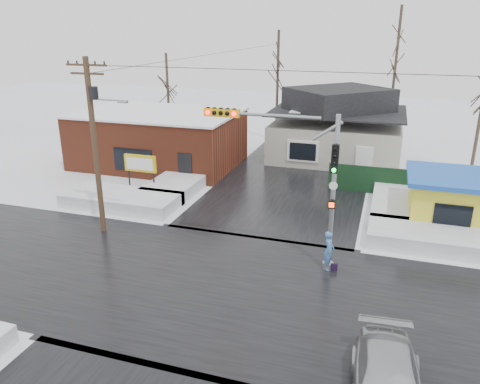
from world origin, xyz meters
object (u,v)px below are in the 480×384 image
(marquee_sign, at_px, (140,165))
(pedestrian, at_px, (329,251))
(traffic_signal, at_px, (298,170))
(utility_pole, at_px, (95,137))
(kiosk, at_px, (449,200))

(marquee_sign, xyz_separation_m, pedestrian, (13.00, -6.53, -1.01))
(pedestrian, bearing_deg, traffic_signal, 85.90)
(utility_pole, distance_m, kiosk, 18.95)
(traffic_signal, relative_size, utility_pole, 0.78)
(kiosk, bearing_deg, marquee_sign, -178.45)
(pedestrian, bearing_deg, marquee_sign, 59.33)
(traffic_signal, height_order, marquee_sign, traffic_signal)
(traffic_signal, relative_size, kiosk, 1.52)
(marquee_sign, xyz_separation_m, kiosk, (18.50, 0.50, -0.46))
(marquee_sign, bearing_deg, pedestrian, -26.67)
(marquee_sign, distance_m, pedestrian, 14.58)
(traffic_signal, xyz_separation_m, kiosk, (7.07, 7.03, -3.08))
(kiosk, bearing_deg, traffic_signal, -135.16)
(traffic_signal, relative_size, marquee_sign, 2.75)
(traffic_signal, distance_m, marquee_sign, 13.42)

